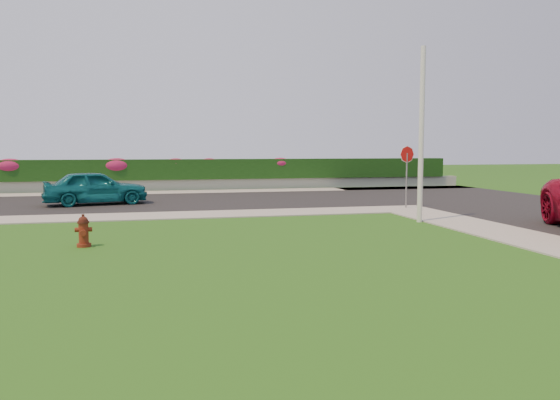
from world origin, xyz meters
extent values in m
plane|color=black|center=(0.00, 0.00, 0.00)|extent=(120.00, 120.00, 0.00)
cube|color=black|center=(-5.00, 14.00, 0.02)|extent=(26.00, 8.00, 0.04)
cube|color=gray|center=(-6.00, 9.00, 0.02)|extent=(24.00, 2.00, 0.04)
cube|color=gray|center=(7.00, 9.00, 0.02)|extent=(2.00, 2.00, 0.04)
cube|color=gray|center=(-1.00, 19.00, 0.02)|extent=(34.00, 2.00, 0.04)
cube|color=gray|center=(-1.00, 20.50, 0.30)|extent=(34.00, 0.40, 0.60)
cube|color=black|center=(-1.00, 20.60, 1.15)|extent=(32.00, 0.90, 1.10)
cylinder|color=#56190D|center=(-3.79, 3.55, 0.04)|extent=(0.33, 0.33, 0.08)
cylinder|color=#56190D|center=(-3.79, 3.55, 0.33)|extent=(0.22, 0.22, 0.50)
cylinder|color=black|center=(-3.79, 3.55, 0.58)|extent=(0.27, 0.27, 0.05)
sphere|color=black|center=(-3.79, 3.55, 0.60)|extent=(0.22, 0.22, 0.22)
cylinder|color=black|center=(-3.79, 3.55, 0.73)|extent=(0.07, 0.07, 0.07)
cylinder|color=#56190D|center=(-3.93, 3.54, 0.40)|extent=(0.10, 0.11, 0.11)
cylinder|color=#56190D|center=(-3.64, 3.55, 0.40)|extent=(0.10, 0.11, 0.11)
cylinder|color=#56190D|center=(-3.78, 3.40, 0.35)|extent=(0.15, 0.12, 0.14)
imported|color=#0D5963|center=(-4.41, 13.25, 0.73)|extent=(4.27, 2.41, 1.37)
cylinder|color=silver|center=(5.88, 5.65, 2.69)|extent=(0.16, 0.16, 5.38)
cylinder|color=slate|center=(7.22, 9.30, 1.06)|extent=(0.06, 0.06, 2.11)
cylinder|color=#B80E0C|center=(7.22, 9.30, 2.07)|extent=(0.61, 0.16, 0.61)
cylinder|color=white|center=(7.22, 9.30, 2.07)|extent=(0.64, 0.15, 0.65)
ellipsoid|color=#B51F5C|center=(-9.23, 20.50, 1.40)|extent=(1.49, 0.96, 0.75)
ellipsoid|color=#B51F5C|center=(-4.00, 20.50, 1.39)|extent=(1.55, 0.99, 0.77)
ellipsoid|color=#B51F5C|center=(-0.92, 20.50, 1.48)|extent=(1.10, 0.70, 0.55)
ellipsoid|color=#B51F5C|center=(0.90, 20.50, 1.50)|extent=(1.03, 0.66, 0.52)
ellipsoid|color=#B51F5C|center=(4.93, 20.50, 1.46)|extent=(1.22, 0.78, 0.61)
camera|label=1|loc=(-2.22, -9.74, 2.28)|focal=35.00mm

